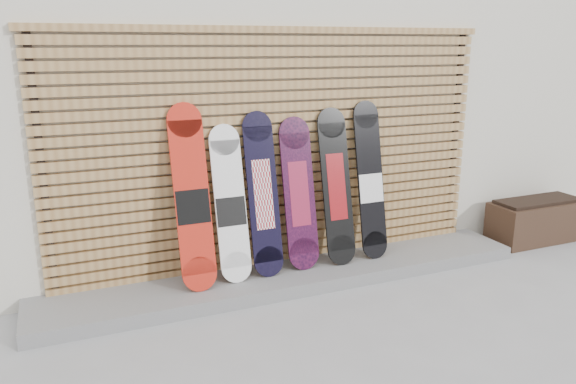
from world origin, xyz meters
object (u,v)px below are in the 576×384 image
object	(u,v)px
snowboard_0	(192,199)
snowboard_4	(336,187)
snowboard_3	(299,194)
snowboard_2	(263,194)
snowboard_1	(230,205)
snowboard_5	(370,181)
planter_box	(536,220)

from	to	relation	value
snowboard_0	snowboard_4	size ratio (longest dim) A/B	1.07
snowboard_3	snowboard_2	bearing A→B (deg)	-178.11
snowboard_0	snowboard_1	distance (m)	0.35
snowboard_0	snowboard_3	size ratio (longest dim) A/B	1.12
snowboard_1	snowboard_4	xyz separation A→B (m)	(1.04, 0.00, 0.06)
snowboard_2	snowboard_4	world-z (taller)	snowboard_2
snowboard_2	snowboard_4	distance (m)	0.74
snowboard_2	snowboard_3	bearing A→B (deg)	1.89
snowboard_4	snowboard_0	bearing A→B (deg)	-178.91
snowboard_3	snowboard_5	size ratio (longest dim) A/B	0.92
snowboard_5	snowboard_3	bearing A→B (deg)	179.16
snowboard_4	snowboard_2	bearing A→B (deg)	179.56
snowboard_4	snowboard_5	distance (m)	0.37
planter_box	snowboard_5	xyz separation A→B (m)	(-2.09, 0.12, 0.62)
planter_box	snowboard_4	size ratio (longest dim) A/B	0.74
snowboard_2	snowboard_3	world-z (taller)	snowboard_2
snowboard_0	snowboard_4	xyz separation A→B (m)	(1.38, 0.03, -0.04)
planter_box	snowboard_0	xyz separation A→B (m)	(-3.85, 0.09, 0.65)
planter_box	snowboard_3	bearing A→B (deg)	177.38
planter_box	snowboard_2	xyz separation A→B (m)	(-3.20, 0.12, 0.61)
snowboard_1	snowboard_4	bearing A→B (deg)	0.05
snowboard_0	snowboard_1	bearing A→B (deg)	4.29
snowboard_4	snowboard_5	size ratio (longest dim) A/B	0.97
snowboard_2	snowboard_4	size ratio (longest dim) A/B	1.00
snowboard_2	snowboard_5	world-z (taller)	snowboard_5
snowboard_0	snowboard_2	distance (m)	0.65
snowboard_1	snowboard_5	distance (m)	1.42
snowboard_3	snowboard_0	bearing A→B (deg)	-177.50
snowboard_0	planter_box	bearing A→B (deg)	-1.28
snowboard_5	snowboard_4	bearing A→B (deg)	-179.00
planter_box	snowboard_0	bearing A→B (deg)	178.72
snowboard_2	snowboard_1	bearing A→B (deg)	-178.79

